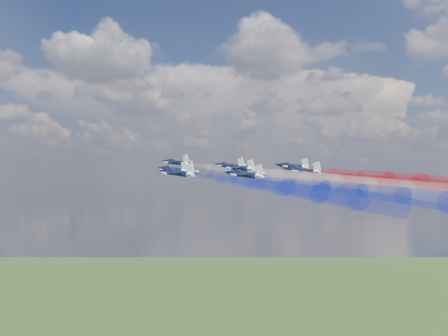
% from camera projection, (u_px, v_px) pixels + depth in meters
% --- Properties ---
extents(jet_lead, '(15.47, 14.43, 4.91)m').
position_uv_depth(jet_lead, '(176.00, 162.00, 151.79)').
color(jet_lead, black).
extents(trail_lead, '(43.74, 25.30, 9.02)m').
position_uv_depth(trail_lead, '(252.00, 172.00, 131.65)').
color(trail_lead, white).
extents(jet_inner_left, '(15.47, 14.43, 4.91)m').
position_uv_depth(jet_inner_left, '(173.00, 170.00, 134.63)').
color(jet_inner_left, black).
extents(trail_inner_left, '(43.74, 25.30, 9.02)m').
position_uv_depth(trail_inner_left, '(260.00, 182.00, 114.50)').
color(trail_inner_left, '#182BCF').
extents(jet_inner_right, '(15.47, 14.43, 4.91)m').
position_uv_depth(jet_inner_right, '(230.00, 166.00, 148.79)').
color(jet_inner_right, black).
extents(trail_inner_right, '(43.74, 25.30, 9.02)m').
position_uv_depth(trail_inner_right, '(316.00, 176.00, 128.65)').
color(trail_inner_right, red).
extents(jet_outer_left, '(15.47, 14.43, 4.91)m').
position_uv_depth(jet_outer_left, '(178.00, 173.00, 116.14)').
color(jet_outer_left, black).
extents(trail_outer_left, '(43.74, 25.30, 9.02)m').
position_uv_depth(trail_outer_left, '(282.00, 188.00, 96.01)').
color(trail_outer_left, '#182BCF').
extents(jet_center_third, '(15.47, 14.43, 4.91)m').
position_uv_depth(jet_center_third, '(238.00, 168.00, 133.71)').
color(jet_center_third, black).
extents(trail_center_third, '(43.74, 25.30, 9.02)m').
position_uv_depth(trail_center_third, '(337.00, 180.00, 113.57)').
color(trail_center_third, white).
extents(jet_outer_right, '(15.47, 14.43, 4.91)m').
position_uv_depth(jet_outer_right, '(293.00, 166.00, 147.36)').
color(jet_outer_right, black).
extents(trail_outer_right, '(43.74, 25.30, 9.02)m').
position_uv_depth(trail_outer_right, '(390.00, 177.00, 127.23)').
color(trail_outer_right, red).
extents(jet_rear_left, '(15.47, 14.43, 4.91)m').
position_uv_depth(jet_rear_left, '(245.00, 175.00, 116.75)').
color(jet_rear_left, black).
extents(trail_rear_left, '(43.74, 25.30, 9.02)m').
position_uv_depth(trail_rear_left, '(362.00, 190.00, 96.62)').
color(trail_rear_left, '#182BCF').
extents(jet_rear_right, '(15.47, 14.43, 4.91)m').
position_uv_depth(jet_rear_right, '(303.00, 171.00, 131.82)').
color(jet_rear_right, black).
extents(trail_rear_right, '(43.74, 25.30, 9.02)m').
position_uv_depth(trail_rear_right, '(415.00, 184.00, 111.68)').
color(trail_rear_right, red).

